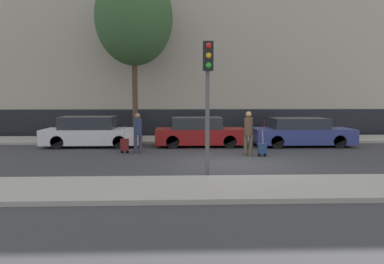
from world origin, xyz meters
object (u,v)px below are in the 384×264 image
object	(u,v)px
traffic_light	(208,82)
parked_car_0	(91,133)
parked_car_2	(301,133)
pedestrian_right	(248,131)
trolley_right	(262,149)
parked_bicycle	(268,131)
parked_car_1	(199,133)
pedestrian_left	(138,131)
bare_tree_near_crossing	(134,18)
trolley_left	(125,145)

from	to	relation	value
traffic_light	parked_car_0	bearing A→B (deg)	124.75
parked_car_0	parked_car_2	distance (m)	9.94
parked_car_0	pedestrian_right	world-z (taller)	pedestrian_right
trolley_right	parked_bicycle	xyz separation A→B (m)	(1.50, 5.33, 0.18)
parked_car_2	pedestrian_right	bearing A→B (deg)	-137.06
parked_car_1	parked_bicycle	size ratio (longest dim) A/B	2.36
parked_car_0	parked_car_2	size ratio (longest dim) A/B	0.97
parked_car_1	pedestrian_right	bearing A→B (deg)	-59.05
pedestrian_right	parked_car_1	bearing A→B (deg)	-40.46
parked_car_0	pedestrian_left	distance (m)	3.18
pedestrian_left	traffic_light	world-z (taller)	traffic_light
pedestrian_left	bare_tree_near_crossing	world-z (taller)	bare_tree_near_crossing
parked_car_2	pedestrian_left	world-z (taller)	pedestrian_left
trolley_right	traffic_light	world-z (taller)	traffic_light
traffic_light	parked_car_2	bearing A→B (deg)	54.06
pedestrian_left	parked_bicycle	world-z (taller)	pedestrian_left
parked_car_2	traffic_light	distance (m)	8.82
parked_car_0	parked_car_2	bearing A→B (deg)	-0.86
parked_car_1	trolley_left	world-z (taller)	parked_car_1
traffic_light	bare_tree_near_crossing	xyz separation A→B (m)	(-3.09, 9.27, 3.63)
trolley_left	trolley_right	size ratio (longest dim) A/B	1.09
pedestrian_left	parked_bicycle	xyz separation A→B (m)	(6.48, 4.20, -0.45)
pedestrian_right	parked_bicycle	bearing A→B (deg)	-92.83
parked_car_2	parked_bicycle	world-z (taller)	parked_car_2
parked_car_2	pedestrian_right	size ratio (longest dim) A/B	2.61
parked_car_2	parked_bicycle	bearing A→B (deg)	114.85
trolley_right	parked_bicycle	bearing A→B (deg)	74.26
pedestrian_left	parked_bicycle	size ratio (longest dim) A/B	0.94
parked_car_1	parked_car_2	bearing A→B (deg)	-0.99
pedestrian_left	traffic_light	xyz separation A→B (m)	(2.51, -5.02, 1.81)
parked_car_0	traffic_light	xyz separation A→B (m)	(4.91, -7.08, 2.09)
trolley_right	parked_car_2	bearing A→B (deg)	49.92
parked_car_0	parked_car_1	size ratio (longest dim) A/B	1.07
pedestrian_left	trolley_left	world-z (taller)	pedestrian_left
parked_car_0	trolley_right	size ratio (longest dim) A/B	4.27
parked_car_1	pedestrian_right	distance (m)	3.46
pedestrian_right	bare_tree_near_crossing	xyz separation A→B (m)	(-5.03, 5.21, 5.37)
pedestrian_right	trolley_right	world-z (taller)	pedestrian_right
parked_car_1	parked_bicycle	xyz separation A→B (m)	(3.80, 2.20, -0.15)
trolley_left	bare_tree_near_crossing	world-z (taller)	bare_tree_near_crossing
trolley_right	traffic_light	bearing A→B (deg)	-122.37
pedestrian_left	pedestrian_right	bearing A→B (deg)	-20.13
trolley_right	pedestrian_left	bearing A→B (deg)	167.16
trolley_left	pedestrian_right	distance (m)	5.12
parked_car_0	parked_car_1	xyz separation A→B (m)	(5.08, -0.07, -0.02)
parked_car_0	bare_tree_near_crossing	world-z (taller)	bare_tree_near_crossing
parked_bicycle	bare_tree_near_crossing	size ratio (longest dim) A/B	0.20
traffic_light	parked_bicycle	world-z (taller)	traffic_light
traffic_light	trolley_right	bearing A→B (deg)	57.63
traffic_light	parked_bicycle	size ratio (longest dim) A/B	2.18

